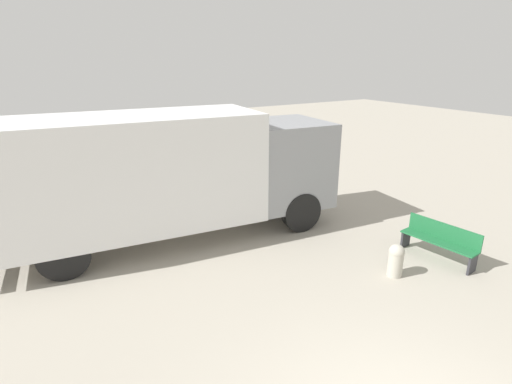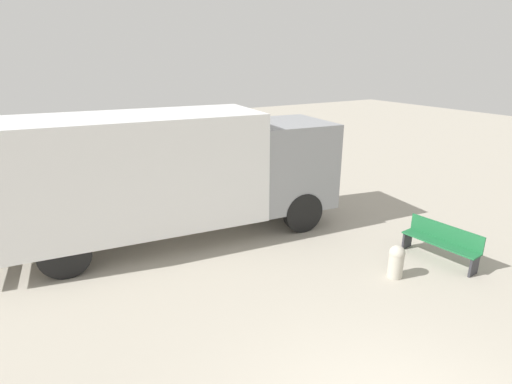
{
  "view_description": "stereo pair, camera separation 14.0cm",
  "coord_description": "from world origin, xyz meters",
  "views": [
    {
      "loc": [
        -3.37,
        -1.94,
        4.44
      ],
      "look_at": [
        0.77,
        4.87,
        1.73
      ],
      "focal_mm": 28.0,
      "sensor_mm": 36.0,
      "label": 1
    },
    {
      "loc": [
        -3.25,
        -2.01,
        4.44
      ],
      "look_at": [
        0.77,
        4.87,
        1.73
      ],
      "focal_mm": 28.0,
      "sensor_mm": 36.0,
      "label": 2
    }
  ],
  "objects": [
    {
      "name": "park_bench",
      "position": [
        4.54,
        2.94,
        0.47
      ],
      "size": [
        0.59,
        1.74,
        0.84
      ],
      "rotation": [
        0.0,
        0.0,
        1.68
      ],
      "color": "#1E6638",
      "rests_on": "ground"
    },
    {
      "name": "delivery_truck",
      "position": [
        -0.27,
        7.17,
        1.78
      ],
      "size": [
        8.44,
        3.11,
        3.19
      ],
      "rotation": [
        0.0,
        0.0,
        -0.11
      ],
      "color": "white",
      "rests_on": "ground"
    },
    {
      "name": "bollard_near_bench",
      "position": [
        3.06,
        2.94,
        0.39
      ],
      "size": [
        0.33,
        0.33,
        0.73
      ],
      "color": "#B2AD9E",
      "rests_on": "ground"
    }
  ]
}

